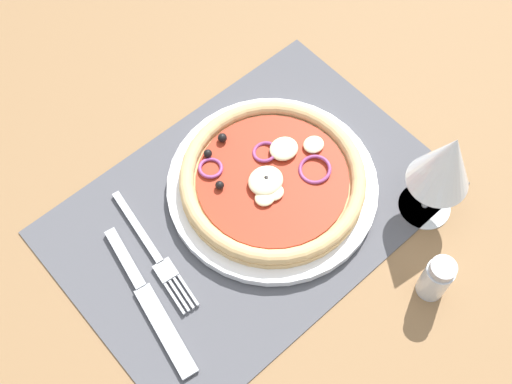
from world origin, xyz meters
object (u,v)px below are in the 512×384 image
plate (270,184)px  pepper_shaker (436,278)px  pizza (271,177)px  fork (156,256)px  wine_glass (446,164)px  knife (149,301)px

plate → pepper_shaker: size_ratio=3.87×
pizza → fork: pizza is taller
pizza → wine_glass: bearing=130.5°
plate → knife: plate is taller
plate → fork: 16.45cm
fork → knife: knife is taller
pizza → pepper_shaker: size_ratio=3.38×
plate → fork: size_ratio=1.44×
pizza → wine_glass: (-12.37, 14.50, 7.38)cm
pizza → wine_glass: 20.44cm
pizza → knife: bearing=5.6°
knife → wine_glass: 36.25cm
fork → wine_glass: size_ratio=1.21×
pizza → knife: (20.31, 1.99, -2.10)cm
fork → wine_glass: (-28.73, 16.38, 9.52)cm
fork → wine_glass: wine_glass is taller
plate → wine_glass: (-12.40, 14.48, 9.11)cm
pizza → fork: 16.60cm
plate → pizza: bearing=-146.3°
pepper_shaker → wine_glass: bearing=-135.6°
plate → fork: plate is taller
pizza → pepper_shaker: bearing=102.2°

